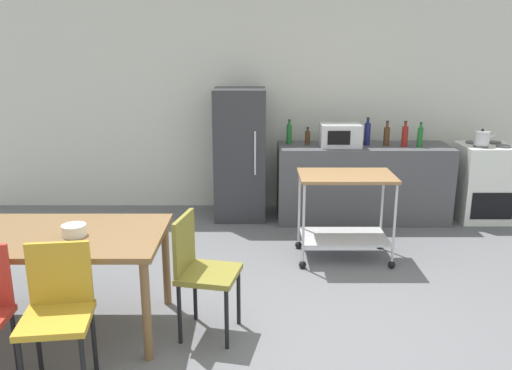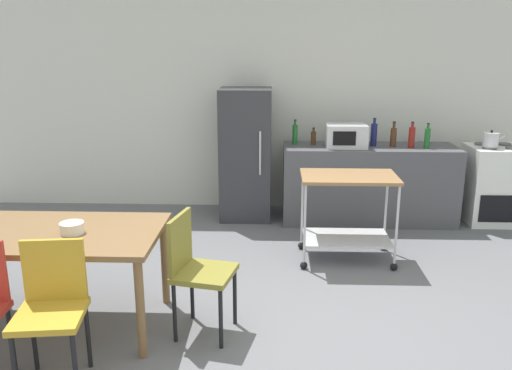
{
  "view_description": "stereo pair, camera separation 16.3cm",
  "coord_description": "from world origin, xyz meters",
  "px_view_note": "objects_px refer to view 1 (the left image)",
  "views": [
    {
      "loc": [
        -0.36,
        -3.42,
        2.05
      ],
      "look_at": [
        -0.37,
        1.2,
        0.8
      ],
      "focal_mm": 36.84,
      "sensor_mm": 36.0,
      "label": 1
    },
    {
      "loc": [
        -0.2,
        -3.42,
        2.05
      ],
      "look_at": [
        -0.37,
        1.2,
        0.8
      ],
      "focal_mm": 36.84,
      "sensor_mm": 36.0,
      "label": 2
    }
  ],
  "objects_px": {
    "microwave": "(341,135)",
    "kettle": "(483,138)",
    "kitchen_cart": "(347,202)",
    "chair_mustard": "(59,307)",
    "chair_olive": "(202,267)",
    "bottle_sparkling_water": "(406,136)",
    "stove_oven": "(485,182)",
    "bottle_sesame_oil": "(388,136)",
    "bottle_olive_oil": "(309,137)",
    "refrigerator": "(241,154)",
    "dining_table": "(60,244)",
    "bottle_vinegar": "(290,134)",
    "bottle_soda": "(369,133)",
    "bottle_soy_sauce": "(421,137)",
    "fruit_bowl": "(76,230)"
  },
  "relations": [
    {
      "from": "stove_oven",
      "to": "bottle_sesame_oil",
      "type": "relative_size",
      "value": 3.2
    },
    {
      "from": "kettle",
      "to": "bottle_soy_sauce",
      "type": "bearing_deg",
      "value": -179.24
    },
    {
      "from": "microwave",
      "to": "kettle",
      "type": "xyz_separation_m",
      "value": [
        1.62,
        -0.02,
        -0.03
      ]
    },
    {
      "from": "bottle_sparkling_water",
      "to": "bottle_olive_oil",
      "type": "bearing_deg",
      "value": 173.34
    },
    {
      "from": "fruit_bowl",
      "to": "bottle_sesame_oil",
      "type": "bearing_deg",
      "value": 42.74
    },
    {
      "from": "chair_olive",
      "to": "microwave",
      "type": "height_order",
      "value": "microwave"
    },
    {
      "from": "bottle_olive_oil",
      "to": "bottle_soy_sauce",
      "type": "distance_m",
      "value": 1.28
    },
    {
      "from": "kitchen_cart",
      "to": "bottle_sparkling_water",
      "type": "height_order",
      "value": "bottle_sparkling_water"
    },
    {
      "from": "stove_oven",
      "to": "bottle_sparkling_water",
      "type": "xyz_separation_m",
      "value": [
        -1.0,
        -0.08,
        0.57
      ]
    },
    {
      "from": "chair_olive",
      "to": "bottle_vinegar",
      "type": "height_order",
      "value": "bottle_vinegar"
    },
    {
      "from": "refrigerator",
      "to": "kettle",
      "type": "relative_size",
      "value": 6.47
    },
    {
      "from": "chair_olive",
      "to": "kitchen_cart",
      "type": "relative_size",
      "value": 0.98
    },
    {
      "from": "chair_olive",
      "to": "kettle",
      "type": "relative_size",
      "value": 3.71
    },
    {
      "from": "bottle_soda",
      "to": "bottle_soy_sauce",
      "type": "distance_m",
      "value": 0.59
    },
    {
      "from": "chair_mustard",
      "to": "chair_olive",
      "type": "distance_m",
      "value": 0.99
    },
    {
      "from": "kitchen_cart",
      "to": "kettle",
      "type": "bearing_deg",
      "value": 32.81
    },
    {
      "from": "bottle_olive_oil",
      "to": "fruit_bowl",
      "type": "bearing_deg",
      "value": -125.37
    },
    {
      "from": "chair_olive",
      "to": "stove_oven",
      "type": "xyz_separation_m",
      "value": [
        3.11,
        2.6,
        -0.07
      ]
    },
    {
      "from": "kitchen_cart",
      "to": "bottle_soda",
      "type": "bearing_deg",
      "value": 70.39
    },
    {
      "from": "chair_mustard",
      "to": "chair_olive",
      "type": "xyz_separation_m",
      "value": [
        0.79,
        0.59,
        0.0
      ]
    },
    {
      "from": "chair_olive",
      "to": "kettle",
      "type": "xyz_separation_m",
      "value": [
        2.99,
        2.5,
        0.48
      ]
    },
    {
      "from": "chair_olive",
      "to": "bottle_soda",
      "type": "xyz_separation_m",
      "value": [
        1.69,
        2.62,
        0.52
      ]
    },
    {
      "from": "dining_table",
      "to": "kettle",
      "type": "distance_m",
      "value": 4.7
    },
    {
      "from": "bottle_sparkling_water",
      "to": "bottle_soy_sauce",
      "type": "relative_size",
      "value": 1.04
    },
    {
      "from": "microwave",
      "to": "bottle_sesame_oil",
      "type": "height_order",
      "value": "bottle_sesame_oil"
    },
    {
      "from": "chair_olive",
      "to": "bottle_olive_oil",
      "type": "relative_size",
      "value": 4.38
    },
    {
      "from": "stove_oven",
      "to": "bottle_soy_sauce",
      "type": "distance_m",
      "value": 1.01
    },
    {
      "from": "microwave",
      "to": "bottle_sparkling_water",
      "type": "relative_size",
      "value": 1.56
    },
    {
      "from": "chair_olive",
      "to": "kitchen_cart",
      "type": "height_order",
      "value": "chair_olive"
    },
    {
      "from": "dining_table",
      "to": "kitchen_cart",
      "type": "bearing_deg",
      "value": 30.53
    },
    {
      "from": "chair_mustard",
      "to": "bottle_soda",
      "type": "distance_m",
      "value": 4.1
    },
    {
      "from": "bottle_vinegar",
      "to": "refrigerator",
      "type": "bearing_deg",
      "value": 178.91
    },
    {
      "from": "bottle_soy_sauce",
      "to": "kitchen_cart",
      "type": "bearing_deg",
      "value": -132.59
    },
    {
      "from": "refrigerator",
      "to": "microwave",
      "type": "bearing_deg",
      "value": -7.66
    },
    {
      "from": "bottle_sesame_oil",
      "to": "fruit_bowl",
      "type": "height_order",
      "value": "bottle_sesame_oil"
    },
    {
      "from": "kitchen_cart",
      "to": "microwave",
      "type": "bearing_deg",
      "value": 84.58
    },
    {
      "from": "dining_table",
      "to": "bottle_olive_oil",
      "type": "xyz_separation_m",
      "value": [
        2.01,
        2.6,
        0.31
      ]
    },
    {
      "from": "chair_olive",
      "to": "bottle_soda",
      "type": "relative_size",
      "value": 2.77
    },
    {
      "from": "chair_mustard",
      "to": "bottle_sparkling_water",
      "type": "relative_size",
      "value": 3.01
    },
    {
      "from": "chair_mustard",
      "to": "fruit_bowl",
      "type": "bearing_deg",
      "value": 90.41
    },
    {
      "from": "kettle",
      "to": "kitchen_cart",
      "type": "bearing_deg",
      "value": -147.19
    },
    {
      "from": "refrigerator",
      "to": "microwave",
      "type": "distance_m",
      "value": 1.2
    },
    {
      "from": "dining_table",
      "to": "chair_olive",
      "type": "relative_size",
      "value": 1.69
    },
    {
      "from": "bottle_olive_oil",
      "to": "fruit_bowl",
      "type": "relative_size",
      "value": 1.2
    },
    {
      "from": "refrigerator",
      "to": "bottle_olive_oil",
      "type": "distance_m",
      "value": 0.82
    },
    {
      "from": "bottle_vinegar",
      "to": "kitchen_cart",
      "type": "bearing_deg",
      "value": -69.96
    },
    {
      "from": "microwave",
      "to": "fruit_bowl",
      "type": "bearing_deg",
      "value": -131.64
    },
    {
      "from": "microwave",
      "to": "kettle",
      "type": "height_order",
      "value": "microwave"
    },
    {
      "from": "bottle_soda",
      "to": "bottle_soy_sauce",
      "type": "xyz_separation_m",
      "value": [
        0.58,
        -0.13,
        -0.02
      ]
    },
    {
      "from": "dining_table",
      "to": "fruit_bowl",
      "type": "relative_size",
      "value": 8.84
    }
  ]
}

